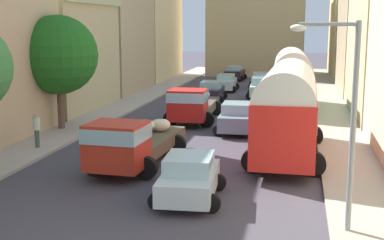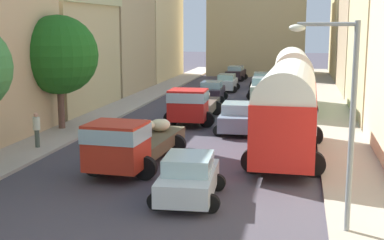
{
  "view_description": "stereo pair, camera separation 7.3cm",
  "coord_description": "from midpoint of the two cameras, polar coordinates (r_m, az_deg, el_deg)",
  "views": [
    {
      "loc": [
        4.98,
        -8.68,
        5.87
      ],
      "look_at": [
        0.0,
        16.02,
        1.29
      ],
      "focal_mm": 49.4,
      "sensor_mm": 36.0,
      "label": 1
    },
    {
      "loc": [
        5.05,
        -8.67,
        5.87
      ],
      "look_at": [
        0.0,
        16.02,
        1.29
      ],
      "focal_mm": 49.4,
      "sensor_mm": 36.0,
      "label": 2
    }
  ],
  "objects": [
    {
      "name": "car_2",
      "position": [
        56.18,
        4.63,
        5.07
      ],
      "size": [
        2.35,
        3.72,
        1.53
      ],
      "color": "black",
      "rests_on": "ground"
    },
    {
      "name": "building_left_2",
      "position": [
        37.59,
        -14.23,
        7.08
      ],
      "size": [
        5.86,
        9.67,
        7.86
      ],
      "color": "tan",
      "rests_on": "ground"
    },
    {
      "name": "pedestrian_0",
      "position": [
        25.86,
        -16.51,
        -0.91
      ],
      "size": [
        0.38,
        0.38,
        1.79
      ],
      "color": "#47524A",
      "rests_on": "ground"
    },
    {
      "name": "sidewalk_right",
      "position": [
        36.21,
        14.78,
        0.75
      ],
      "size": [
        2.5,
        70.0,
        0.14
      ],
      "primitive_type": "cube",
      "color": "#A09787",
      "rests_on": "ground"
    },
    {
      "name": "car_5",
      "position": [
        42.83,
        7.35,
        3.46
      ],
      "size": [
        2.31,
        3.7,
        1.67
      ],
      "color": "beige",
      "rests_on": "ground"
    },
    {
      "name": "building_left_4",
      "position": [
        57.54,
        -5.15,
        10.47
      ],
      "size": [
        6.13,
        12.01,
        12.08
      ],
      "color": "beige",
      "rests_on": "ground"
    },
    {
      "name": "cargo_truck_1",
      "position": [
        31.71,
        -0.01,
        1.74
      ],
      "size": [
        3.09,
        7.17,
        2.21
      ],
      "color": "#B41B17",
      "rests_on": "ground"
    },
    {
      "name": "building_right_3",
      "position": [
        48.4,
        19.24,
        8.49
      ],
      "size": [
        5.89,
        11.12,
        9.62
      ],
      "color": "tan",
      "rests_on": "ground"
    },
    {
      "name": "parked_bus_1",
      "position": [
        36.83,
        10.66,
        4.59
      ],
      "size": [
        3.49,
        8.74,
        4.19
      ],
      "color": "#339D62",
      "rests_on": "ground"
    },
    {
      "name": "building_right_4",
      "position": [
        61.58,
        16.85,
        10.61
      ],
      "size": [
        4.51,
        14.07,
        13.26
      ],
      "color": "tan",
      "rests_on": "ground"
    },
    {
      "name": "cargo_truck_0",
      "position": [
        21.73,
        -6.58,
        -2.3
      ],
      "size": [
        3.24,
        7.05,
        2.2
      ],
      "color": "red",
      "rests_on": "ground"
    },
    {
      "name": "roadside_tree_2",
      "position": [
        29.93,
        -14.29,
        6.82
      ],
      "size": [
        4.33,
        4.33,
        6.39
      ],
      "color": "brown",
      "rests_on": "ground"
    },
    {
      "name": "car_3",
      "position": [
        17.87,
        -0.42,
        -6.25
      ],
      "size": [
        2.48,
        3.75,
        1.56
      ],
      "color": "silver",
      "rests_on": "ground"
    },
    {
      "name": "distant_church",
      "position": [
        63.0,
        6.96,
        11.23
      ],
      "size": [
        11.02,
        7.37,
        20.23
      ],
      "color": "tan",
      "rests_on": "ground"
    },
    {
      "name": "car_6",
      "position": [
        49.38,
        7.52,
        4.27
      ],
      "size": [
        2.54,
        4.13,
        1.48
      ],
      "color": "silver",
      "rests_on": "ground"
    },
    {
      "name": "ground_plane",
      "position": [
        36.5,
        3.35,
        1.04
      ],
      "size": [
        154.0,
        154.0,
        0.0
      ],
      "primitive_type": "plane",
      "color": "#443F49"
    },
    {
      "name": "car_1",
      "position": [
        47.01,
        3.64,
        4.06
      ],
      "size": [
        2.17,
        3.81,
        1.51
      ],
      "color": "silver",
      "rests_on": "ground"
    },
    {
      "name": "sidewalk_left",
      "position": [
        38.17,
        -7.49,
        1.48
      ],
      "size": [
        2.5,
        70.0,
        0.14
      ],
      "primitive_type": "cube",
      "color": "#AEA39B",
      "rests_on": "ground"
    },
    {
      "name": "streetlamp_near",
      "position": [
        14.91,
        15.93,
        1.24
      ],
      "size": [
        1.86,
        0.28,
        5.97
      ],
      "color": "gray",
      "rests_on": "ground"
    },
    {
      "name": "parked_bus_0",
      "position": [
        23.5,
        10.18,
        1.42
      ],
      "size": [
        3.42,
        8.84,
        4.17
      ],
      "color": "red",
      "rests_on": "ground"
    },
    {
      "name": "car_0",
      "position": [
        40.55,
        2.04,
        3.11
      ],
      "size": [
        2.35,
        3.93,
        1.57
      ],
      "color": "#271C28",
      "rests_on": "ground"
    },
    {
      "name": "car_4",
      "position": [
        28.97,
        4.78,
        0.24
      ],
      "size": [
        2.38,
        3.69,
        1.65
      ],
      "color": "slate",
      "rests_on": "ground"
    },
    {
      "name": "building_left_3",
      "position": [
        47.01,
        -9.28,
        9.43
      ],
      "size": [
        6.57,
        9.72,
        10.47
      ],
      "color": "tan",
      "rests_on": "ground"
    }
  ]
}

